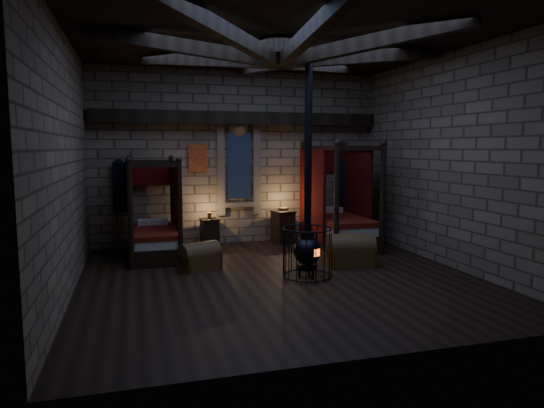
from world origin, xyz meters
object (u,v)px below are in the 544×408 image
object	(u,v)px
bed_right	(338,221)
trunk_left	(200,257)
trunk_right	(351,251)
stove	(307,246)
bed_left	(154,233)

from	to	relation	value
bed_right	trunk_left	xyz separation A→B (m)	(-3.51, -1.44, -0.35)
trunk_left	trunk_right	size ratio (longest dim) A/B	0.88
trunk_left	trunk_right	xyz separation A→B (m)	(2.94, -0.52, 0.05)
bed_right	stove	distance (m)	3.07
trunk_right	bed_right	bearing A→B (deg)	84.95
stove	trunk_right	bearing A→B (deg)	2.62
bed_left	stove	size ratio (longest dim) A/B	0.51
bed_right	trunk_right	bearing A→B (deg)	-105.84
bed_left	bed_right	distance (m)	4.31
bed_left	bed_right	xyz separation A→B (m)	(4.30, 0.05, 0.08)
bed_left	stove	distance (m)	3.61
bed_right	bed_left	bearing A→B (deg)	-179.10
bed_right	trunk_left	world-z (taller)	bed_right
bed_right	trunk_right	size ratio (longest dim) A/B	2.43
bed_left	bed_right	world-z (taller)	bed_right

